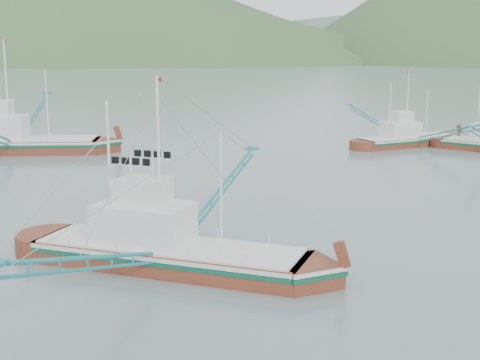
# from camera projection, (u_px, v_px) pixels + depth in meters

# --- Properties ---
(ground) EXTENTS (1200.00, 1200.00, 0.00)m
(ground) POSITION_uv_depth(u_px,v_px,m) (211.00, 271.00, 31.68)
(ground) COLOR slate
(ground) RESTS_ON ground
(main_boat) EXTENTS (13.76, 24.23, 9.85)m
(main_boat) POSITION_uv_depth(u_px,v_px,m) (165.00, 236.00, 31.88)
(main_boat) COLOR maroon
(main_boat) RESTS_ON ground
(bg_boat_far) EXTENTS (16.52, 18.09, 8.46)m
(bg_boat_far) POSITION_uv_depth(u_px,v_px,m) (409.00, 129.00, 70.21)
(bg_boat_far) COLOR maroon
(bg_boat_far) RESTS_ON ground
(bg_boat_left) EXTENTS (16.72, 28.60, 11.85)m
(bg_boat_left) POSITION_uv_depth(u_px,v_px,m) (14.00, 130.00, 65.67)
(bg_boat_left) COLOR maroon
(bg_boat_left) RESTS_ON ground
(headland_left) EXTENTS (448.00, 308.00, 210.00)m
(headland_left) POSITION_uv_depth(u_px,v_px,m) (87.00, 61.00, 415.14)
(headland_left) COLOR #3D5D30
(headland_left) RESTS_ON ground
(ridge_distant) EXTENTS (960.00, 400.00, 240.00)m
(ridge_distant) POSITION_uv_depth(u_px,v_px,m) (424.00, 57.00, 559.56)
(ridge_distant) COLOR slate
(ridge_distant) RESTS_ON ground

